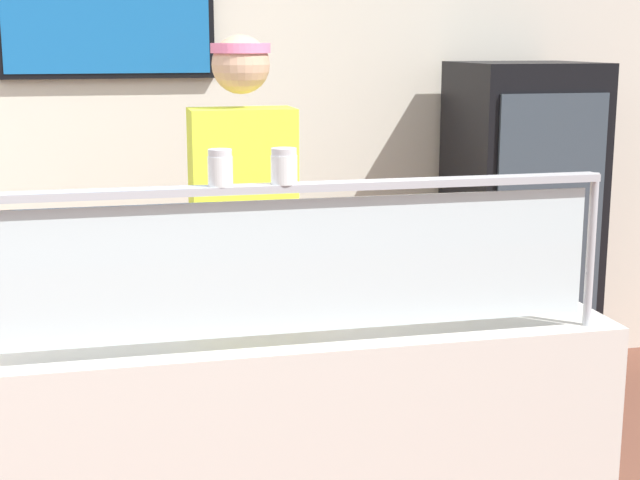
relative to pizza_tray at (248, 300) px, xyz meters
name	(u,v)px	position (x,y,z in m)	size (l,w,h in m)	color
shop_rear_unit	(201,119)	(0.08, 1.94, 0.39)	(6.22, 0.13, 2.70)	silver
serving_counter	(285,461)	(0.09, -0.10, -0.49)	(1.82, 0.77, 0.95)	silver
sneeze_guard	(308,244)	(0.09, -0.43, 0.26)	(1.64, 0.06, 0.43)	#B2B5BC
pizza_tray	(248,300)	(0.00, 0.00, 0.00)	(0.51, 0.51, 0.04)	#9EA0A8
pizza_server	(249,294)	(0.00, -0.02, 0.02)	(0.07, 0.28, 0.01)	#ADAFB7
parmesan_shaker	(220,170)	(-0.13, -0.43, 0.46)	(0.06, 0.06, 0.09)	white
pepper_flake_shaker	(284,168)	(0.03, -0.43, 0.46)	(0.07, 0.07, 0.09)	white
worker_figure	(245,242)	(0.09, 0.65, 0.04)	(0.41, 0.50, 1.76)	#23232D
drink_fridge	(519,230)	(1.60, 1.49, -0.15)	(0.63, 0.63, 1.64)	black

